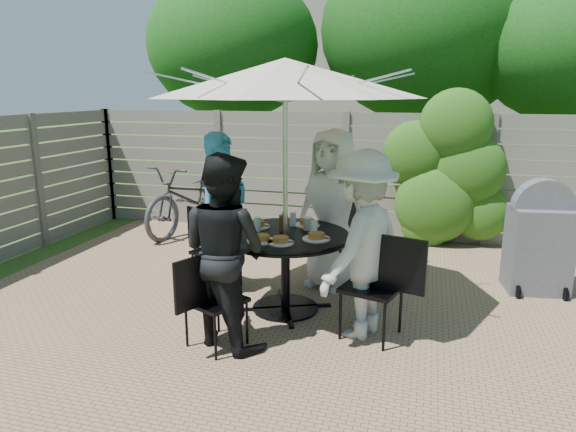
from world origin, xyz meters
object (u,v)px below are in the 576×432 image
(plate_front, at_px, (261,239))
(patio_table, at_px, (285,257))
(person_left, at_px, (223,215))
(plate_left, at_px, (257,225))
(chair_back, at_px, (338,259))
(bbq_grill, at_px, (539,242))
(coffee_cup, at_px, (307,224))
(person_right, at_px, (361,245))
(syrup_jug, at_px, (284,223))
(chair_front, at_px, (215,319))
(glass_left, at_px, (258,224))
(bicycle, at_px, (192,198))
(chair_left, at_px, (216,266))
(glass_right, at_px, (314,228))
(glass_back, at_px, (293,219))
(plate_back, at_px, (307,223))
(plate_extra, at_px, (281,241))
(person_back, at_px, (332,210))
(umbrella, at_px, (285,78))
(plate_right, at_px, (316,237))
(person_front, at_px, (225,251))
(chair_right, at_px, (373,308))

(plate_front, bearing_deg, patio_table, 68.08)
(person_left, xyz_separation_m, plate_left, (0.44, -0.18, -0.04))
(chair_back, distance_m, bbq_grill, 2.15)
(coffee_cup, bearing_deg, person_right, -38.69)
(patio_table, relative_size, syrup_jug, 9.96)
(chair_front, distance_m, glass_left, 1.09)
(glass_left, bearing_deg, bicycle, 127.64)
(chair_left, distance_m, glass_right, 1.37)
(patio_table, xyz_separation_m, coffee_cup, (0.17, 0.17, 0.30))
(person_right, distance_m, glass_back, 0.97)
(plate_left, bearing_deg, plate_back, 23.08)
(chair_back, bearing_deg, syrup_jug, -0.01)
(plate_extra, bearing_deg, bbq_grill, 32.70)
(plate_left, relative_size, glass_right, 1.86)
(chair_left, bearing_deg, person_right, -1.04)
(patio_table, relative_size, chair_left, 1.80)
(patio_table, height_order, bbq_grill, bbq_grill)
(person_back, height_order, glass_right, person_back)
(umbrella, height_order, plate_front, umbrella)
(bicycle, distance_m, bbq_grill, 4.84)
(patio_table, xyz_separation_m, plate_right, (0.33, -0.13, 0.27))
(syrup_jug, relative_size, bicycle, 0.08)
(person_front, bearing_deg, plate_front, -90.00)
(person_left, bearing_deg, person_back, -45.00)
(patio_table, distance_m, plate_front, 0.45)
(person_front, relative_size, glass_right, 11.85)
(chair_right, distance_m, syrup_jug, 1.19)
(bicycle, bearing_deg, glass_left, -39.74)
(person_back, bearing_deg, syrup_jug, -94.40)
(chair_left, distance_m, person_right, 1.88)
(chair_right, relative_size, coffee_cup, 8.04)
(person_back, relative_size, glass_right, 12.57)
(person_left, xyz_separation_m, glass_left, (0.49, -0.31, 0.01))
(person_back, relative_size, person_right, 1.06)
(chair_right, relative_size, person_right, 0.58)
(person_back, xyz_separation_m, plate_back, (-0.18, -0.44, -0.05))
(plate_extra, bearing_deg, coffee_cup, 76.82)
(glass_right, height_order, syrup_jug, syrup_jug)
(person_left, bearing_deg, chair_left, 90.12)
(plate_front, height_order, glass_back, glass_back)
(person_back, xyz_separation_m, glass_left, (-0.59, -0.77, -0.01))
(person_left, relative_size, plate_right, 6.66)
(patio_table, bearing_deg, glass_right, 0.08)
(person_back, xyz_separation_m, plate_right, (0.02, -0.90, -0.05))
(plate_left, xyz_separation_m, plate_right, (0.67, -0.27, 0.00))
(person_left, relative_size, person_right, 1.04)
(plate_front, relative_size, bbq_grill, 0.21)
(plate_right, relative_size, bbq_grill, 0.21)
(glass_right, xyz_separation_m, coffee_cup, (-0.11, 0.17, -0.01))
(umbrella, distance_m, glass_right, 1.40)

